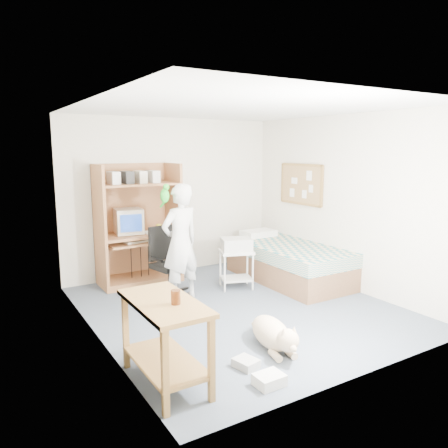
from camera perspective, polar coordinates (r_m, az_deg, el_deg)
name	(u,v)px	position (r m, az deg, el deg)	size (l,w,h in m)	color
floor	(239,307)	(5.72, 2.01, -10.84)	(4.00, 4.00, 0.00)	#4A5564
wall_back	(172,197)	(7.15, -6.76, 3.59)	(3.60, 0.02, 2.50)	silver
wall_right	(344,202)	(6.56, 15.36, 2.75)	(0.02, 4.00, 2.50)	silver
wall_left	(94,224)	(4.68, -16.66, -0.05)	(0.02, 4.00, 2.50)	silver
ceiling	(241,108)	(5.37, 2.18, 14.96)	(3.60, 4.00, 0.02)	white
computer_hutch	(138,229)	(6.71, -11.20, -0.65)	(1.20, 0.63, 1.80)	brown
bed	(288,262)	(6.85, 8.34, -4.92)	(1.02, 2.02, 0.66)	brown
side_desk	(165,329)	(3.87, -7.72, -13.49)	(0.50, 1.00, 0.75)	brown
corkboard	(301,184)	(7.17, 10.04, 5.13)	(0.04, 0.94, 0.66)	olive
office_chair	(168,271)	(6.16, -7.37, -6.09)	(0.53, 0.53, 0.95)	black
person	(180,243)	(5.81, -5.71, -2.47)	(0.57, 0.38, 1.57)	silver
parrot	(165,195)	(5.64, -7.72, 3.84)	(0.12, 0.20, 0.32)	#169726
dog	(273,334)	(4.61, 6.46, -14.04)	(0.44, 0.96, 0.36)	beige
printer_cart	(236,263)	(6.38, 1.62, -5.12)	(0.57, 0.51, 0.56)	silver
printer	(236,244)	(6.32, 1.63, -2.67)	(0.42, 0.32, 0.18)	#B4B4AF
crt_monitor	(129,221)	(6.65, -12.36, 0.38)	(0.44, 0.46, 0.37)	beige
keyboard	(139,241)	(6.58, -11.01, -2.19)	(0.45, 0.16, 0.03)	beige
pencil_cup	(159,228)	(6.74, -8.52, -0.53)	(0.08, 0.08, 0.12)	yellow
drink_glass	(176,297)	(3.67, -6.33, -9.47)	(0.08, 0.08, 0.12)	#411E0A
floor_box_a	(269,380)	(4.02, 5.93, -19.59)	(0.25, 0.20, 0.10)	silver
floor_box_b	(246,363)	(4.28, 2.89, -17.69)	(0.18, 0.22, 0.08)	#B1B1AC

